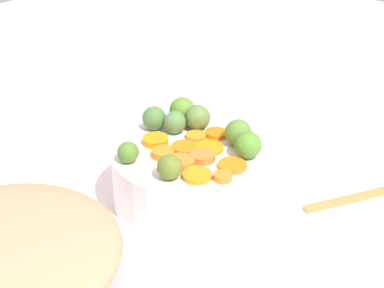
# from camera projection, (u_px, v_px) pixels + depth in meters

# --- Properties ---
(tabletop) EXTENTS (2.40, 2.40, 0.02)m
(tabletop) POSITION_uv_depth(u_px,v_px,m) (214.00, 210.00, 0.87)
(tabletop) COLOR white
(tabletop) RESTS_ON ground
(serving_bowl_carrots) EXTENTS (0.23, 0.23, 0.09)m
(serving_bowl_carrots) POSITION_uv_depth(u_px,v_px,m) (192.00, 177.00, 0.85)
(serving_bowl_carrots) COLOR white
(serving_bowl_carrots) RESTS_ON tabletop
(stuffing_mound) EXTENTS (0.24, 0.24, 0.05)m
(stuffing_mound) POSITION_uv_depth(u_px,v_px,m) (1.00, 253.00, 0.57)
(stuffing_mound) COLOR tan
(stuffing_mound) RESTS_ON metal_pot
(carrot_slice_0) EXTENTS (0.04, 0.04, 0.01)m
(carrot_slice_0) POSITION_uv_depth(u_px,v_px,m) (216.00, 134.00, 0.87)
(carrot_slice_0) COLOR orange
(carrot_slice_0) RESTS_ON serving_bowl_carrots
(carrot_slice_1) EXTENTS (0.05, 0.05, 0.01)m
(carrot_slice_1) POSITION_uv_depth(u_px,v_px,m) (181.00, 162.00, 0.79)
(carrot_slice_1) COLOR orange
(carrot_slice_1) RESTS_ON serving_bowl_carrots
(carrot_slice_2) EXTENTS (0.03, 0.03, 0.01)m
(carrot_slice_2) POSITION_uv_depth(u_px,v_px,m) (223.00, 177.00, 0.76)
(carrot_slice_2) COLOR orange
(carrot_slice_2) RESTS_ON serving_bowl_carrots
(carrot_slice_3) EXTENTS (0.04, 0.04, 0.01)m
(carrot_slice_3) POSITION_uv_depth(u_px,v_px,m) (163.00, 153.00, 0.81)
(carrot_slice_3) COLOR orange
(carrot_slice_3) RESTS_ON serving_bowl_carrots
(carrot_slice_4) EXTENTS (0.05, 0.05, 0.01)m
(carrot_slice_4) POSITION_uv_depth(u_px,v_px,m) (184.00, 149.00, 0.82)
(carrot_slice_4) COLOR orange
(carrot_slice_4) RESTS_ON serving_bowl_carrots
(carrot_slice_5) EXTENTS (0.04, 0.04, 0.01)m
(carrot_slice_5) POSITION_uv_depth(u_px,v_px,m) (196.00, 136.00, 0.86)
(carrot_slice_5) COLOR orange
(carrot_slice_5) RESTS_ON serving_bowl_carrots
(carrot_slice_6) EXTENTS (0.05, 0.05, 0.01)m
(carrot_slice_6) POSITION_uv_depth(u_px,v_px,m) (210.00, 148.00, 0.83)
(carrot_slice_6) COLOR orange
(carrot_slice_6) RESTS_ON serving_bowl_carrots
(carrot_slice_7) EXTENTS (0.04, 0.04, 0.01)m
(carrot_slice_7) POSITION_uv_depth(u_px,v_px,m) (156.00, 140.00, 0.85)
(carrot_slice_7) COLOR orange
(carrot_slice_7) RESTS_ON serving_bowl_carrots
(carrot_slice_8) EXTENTS (0.06, 0.06, 0.01)m
(carrot_slice_8) POSITION_uv_depth(u_px,v_px,m) (197.00, 175.00, 0.77)
(carrot_slice_8) COLOR orange
(carrot_slice_8) RESTS_ON serving_bowl_carrots
(carrot_slice_9) EXTENTS (0.05, 0.05, 0.01)m
(carrot_slice_9) POSITION_uv_depth(u_px,v_px,m) (232.00, 165.00, 0.79)
(carrot_slice_9) COLOR orange
(carrot_slice_9) RESTS_ON serving_bowl_carrots
(carrot_slice_10) EXTENTS (0.04, 0.04, 0.01)m
(carrot_slice_10) POSITION_uv_depth(u_px,v_px,m) (237.00, 131.00, 0.87)
(carrot_slice_10) COLOR orange
(carrot_slice_10) RESTS_ON serving_bowl_carrots
(carrot_slice_11) EXTENTS (0.04, 0.04, 0.01)m
(carrot_slice_11) POSITION_uv_depth(u_px,v_px,m) (203.00, 157.00, 0.80)
(carrot_slice_11) COLOR orange
(carrot_slice_11) RESTS_ON serving_bowl_carrots
(brussels_sprout_0) EXTENTS (0.04, 0.04, 0.04)m
(brussels_sprout_0) POSITION_uv_depth(u_px,v_px,m) (248.00, 145.00, 0.80)
(brussels_sprout_0) COLOR #52892D
(brussels_sprout_0) RESTS_ON serving_bowl_carrots
(brussels_sprout_1) EXTENTS (0.04, 0.04, 0.04)m
(brussels_sprout_1) POSITION_uv_depth(u_px,v_px,m) (154.00, 118.00, 0.88)
(brussels_sprout_1) COLOR #477537
(brussels_sprout_1) RESTS_ON serving_bowl_carrots
(brussels_sprout_2) EXTENTS (0.04, 0.04, 0.04)m
(brussels_sprout_2) POSITION_uv_depth(u_px,v_px,m) (198.00, 118.00, 0.88)
(brussels_sprout_2) COLOR #5C7E3E
(brussels_sprout_2) RESTS_ON serving_bowl_carrots
(brussels_sprout_3) EXTENTS (0.04, 0.04, 0.04)m
(brussels_sprout_3) POSITION_uv_depth(u_px,v_px,m) (238.00, 133.00, 0.84)
(brussels_sprout_3) COLOR #5A8132
(brussels_sprout_3) RESTS_ON serving_bowl_carrots
(brussels_sprout_4) EXTENTS (0.03, 0.03, 0.03)m
(brussels_sprout_4) POSITION_uv_depth(u_px,v_px,m) (128.00, 152.00, 0.80)
(brussels_sprout_4) COLOR #527B2D
(brussels_sprout_4) RESTS_ON serving_bowl_carrots
(brussels_sprout_5) EXTENTS (0.04, 0.04, 0.04)m
(brussels_sprout_5) POSITION_uv_depth(u_px,v_px,m) (182.00, 110.00, 0.90)
(brussels_sprout_5) COLOR #59852C
(brussels_sprout_5) RESTS_ON serving_bowl_carrots
(brussels_sprout_6) EXTENTS (0.03, 0.03, 0.03)m
(brussels_sprout_6) POSITION_uv_depth(u_px,v_px,m) (175.00, 122.00, 0.87)
(brussels_sprout_6) COLOR #537C42
(brussels_sprout_6) RESTS_ON serving_bowl_carrots
(brussels_sprout_7) EXTENTS (0.03, 0.03, 0.03)m
(brussels_sprout_7) POSITION_uv_depth(u_px,v_px,m) (172.00, 168.00, 0.76)
(brussels_sprout_7) COLOR #5D7228
(brussels_sprout_7) RESTS_ON serving_bowl_carrots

